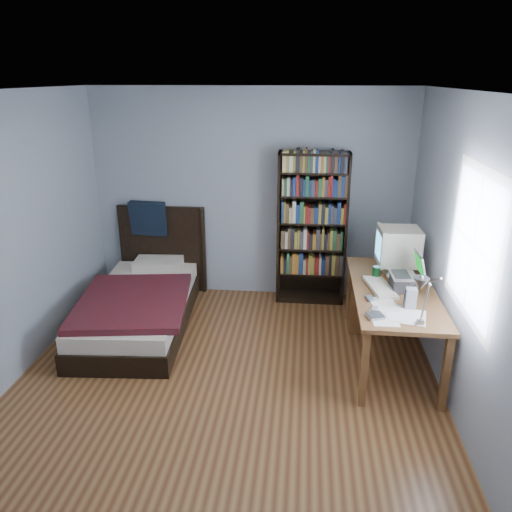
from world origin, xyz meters
name	(u,v)px	position (x,y,z in m)	size (l,w,h in m)	color
room	(225,255)	(0.03, 0.00, 1.25)	(4.20, 4.24, 2.50)	#5A321A
desk	(384,298)	(1.50, 1.12, 0.42)	(0.75, 1.68, 0.73)	brown
crt_monitor	(397,247)	(1.59, 1.12, 0.99)	(0.41, 0.38, 0.46)	beige
laptop	(405,279)	(1.59, 0.65, 0.83)	(0.30, 0.31, 0.36)	#2D2D30
desk_lamp	(421,288)	(1.49, -0.39, 1.19)	(0.22, 0.49, 0.58)	#99999E
keyboard	(380,287)	(1.38, 0.63, 0.75)	(0.19, 0.49, 0.03)	beige
speaker	(411,298)	(1.58, 0.25, 0.82)	(0.09, 0.09, 0.18)	gray
soda_can	(376,273)	(1.36, 0.87, 0.80)	(0.07, 0.07, 0.13)	#083D17
mouse	(390,276)	(1.51, 0.93, 0.75)	(0.07, 0.12, 0.04)	silver
phone_silver	(370,298)	(1.25, 0.39, 0.74)	(0.06, 0.11, 0.02)	#AFAFB3
phone_grey	(374,309)	(1.27, 0.18, 0.74)	(0.04, 0.09, 0.02)	gray
external_drive	(375,316)	(1.26, 0.04, 0.74)	(0.12, 0.12, 0.03)	gray
bookshelf	(312,229)	(0.74, 1.94, 0.91)	(0.81, 0.30, 1.80)	black
bed	(142,301)	(-1.11, 1.13, 0.25)	(1.26, 2.14, 1.16)	black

